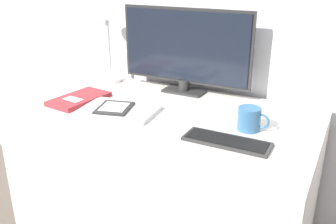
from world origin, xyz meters
TOP-DOWN VIEW (x-y plane):
  - desk at (0.00, 0.14)m, footprint 1.22×0.76m
  - monitor at (-0.07, 0.44)m, footprint 0.67×0.11m
  - keyboard at (0.31, -0.01)m, footprint 0.31×0.11m
  - laptop at (-0.21, 0.06)m, footprint 0.34×0.24m
  - ereader at (-0.22, 0.05)m, footprint 0.17×0.19m
  - desk_lamp at (-0.51, 0.42)m, footprint 0.13×0.13m
  - notebook at (-0.45, 0.09)m, footprint 0.19×0.29m
  - coffee_mug at (0.34, 0.14)m, footprint 0.12×0.09m
  - pen at (0.08, -0.11)m, footprint 0.13×0.04m

SIDE VIEW (x-z plane):
  - desk at x=0.00m, z-range 0.00..0.71m
  - pen at x=0.08m, z-range 0.71..0.72m
  - keyboard at x=0.31m, z-range 0.71..0.73m
  - laptop at x=-0.21m, z-range 0.71..0.73m
  - notebook at x=-0.45m, z-range 0.71..0.74m
  - ereader at x=-0.22m, z-range 0.73..0.74m
  - coffee_mug at x=0.34m, z-range 0.71..0.81m
  - monitor at x=-0.07m, z-range 0.72..1.14m
  - desk_lamp at x=-0.51m, z-range 0.77..1.17m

